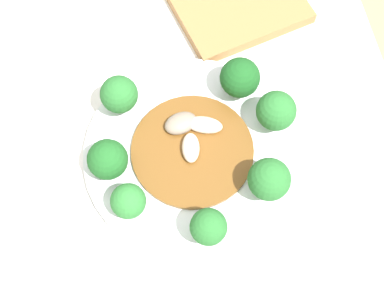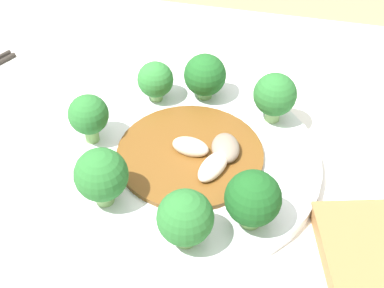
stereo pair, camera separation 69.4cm
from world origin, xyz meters
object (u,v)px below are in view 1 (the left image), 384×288
broccoli_west (208,227)px  broccoli_southwest (269,180)px  plate (192,152)px  stirfry_center (192,144)px  broccoli_northeast (119,95)px  broccoli_south (276,111)px  broccoli_southeast (240,78)px  broccoli_north (108,160)px  broccoli_northwest (128,201)px

broccoli_west → broccoli_southwest: bearing=-61.3°
plate → stirfry_center: bearing=-5.8°
stirfry_center → broccoli_northeast: bearing=49.6°
broccoli_northeast → broccoli_south: bearing=-106.3°
broccoli_west → broccoli_south: (0.15, -0.12, -0.00)m
broccoli_west → broccoli_south: 0.19m
broccoli_southeast → plate: bearing=134.6°
broccoli_southwest → broccoli_southeast: (0.16, 0.01, -0.00)m
broccoli_north → broccoli_northeast: (0.10, -0.03, 0.00)m
broccoli_south → broccoli_northeast: same height
broccoli_southwest → broccoli_southeast: 0.16m
broccoli_southwest → plate: bearing=49.5°
broccoli_northeast → broccoli_southeast: broccoli_southeast is taller
stirfry_center → plate: bearing=174.2°
broccoli_northwest → broccoli_south: 0.24m
broccoli_west → stirfry_center: 0.14m
broccoli_northwest → stirfry_center: broccoli_northwest is taller
broccoli_southeast → broccoli_southwest: bearing=-177.9°
broccoli_southwest → broccoli_northeast: 0.24m
stirfry_center → broccoli_southwest: bearing=-133.1°
broccoli_southwest → stirfry_center: 0.13m
broccoli_northeast → broccoli_southeast: (-0.00, -0.18, -0.00)m
broccoli_southwest → broccoli_south: broccoli_southwest is taller
broccoli_northeast → broccoli_southeast: size_ratio=0.98×
broccoli_northeast → broccoli_southeast: bearing=-90.5°
broccoli_west → broccoli_southwest: 0.10m
plate → broccoli_northeast: (0.09, 0.09, 0.05)m
broccoli_west → broccoli_southeast: (0.21, -0.09, -0.00)m
broccoli_northwest → broccoli_southwest: 0.19m
broccoli_west → broccoli_northeast: broccoli_northeast is taller
plate → broccoli_west: broccoli_west is taller
broccoli_southwest → broccoli_northeast: size_ratio=1.05×
plate → broccoli_northwest: bearing=126.5°
broccoli_northwest → broccoli_southeast: size_ratio=0.81×
broccoli_north → plate: bearing=-85.1°
stirfry_center → broccoli_southeast: bearing=-47.7°
broccoli_northwest → stirfry_center: bearing=-51.1°
broccoli_northwest → broccoli_west: bearing=-119.2°
broccoli_northwest → broccoli_north: 0.07m
broccoli_north → broccoli_southwest: bearing=-107.8°
broccoli_west → stirfry_center: bearing=-0.5°
broccoli_northwest → broccoli_west: (-0.05, -0.10, 0.01)m
plate → broccoli_south: (0.02, -0.12, 0.05)m
broccoli_north → broccoli_south: broccoli_south is taller
plate → broccoli_south: bearing=-79.8°
broccoli_north → broccoli_west: 0.17m
plate → broccoli_north: broccoli_north is taller
broccoli_southwest → broccoli_northeast: broccoli_southwest is taller
broccoli_west → broccoli_southeast: size_ratio=0.95×
broccoli_northwest → broccoli_north: (0.06, 0.02, 0.00)m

